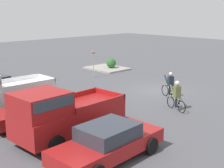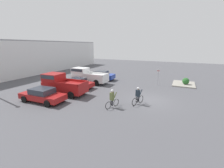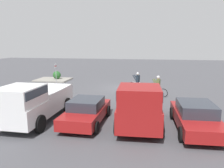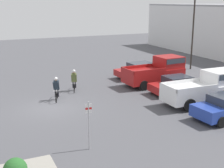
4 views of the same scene
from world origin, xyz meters
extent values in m
plane|color=#4C4C51|center=(0.00, 0.00, 0.00)|extent=(80.00, 80.00, 0.00)
cube|color=maroon|center=(-4.97, 9.58, 0.57)|extent=(2.05, 4.75, 0.56)
cube|color=#2D333D|center=(-4.97, 9.58, 1.12)|extent=(1.75, 2.18, 0.55)
cylinder|color=black|center=(-4.12, 11.12, 0.34)|extent=(0.21, 0.68, 0.67)
cylinder|color=black|center=(-5.82, 8.04, 0.34)|extent=(0.21, 0.68, 0.67)
cylinder|color=black|center=(-3.98, 8.13, 0.34)|extent=(0.21, 0.68, 0.67)
cube|color=maroon|center=(-2.17, 9.23, 0.87)|extent=(2.31, 5.20, 1.02)
cube|color=maroon|center=(-2.25, 10.76, 1.85)|extent=(1.99, 2.14, 0.96)
cube|color=#333D47|center=(-2.25, 10.76, 2.06)|extent=(2.04, 1.98, 0.42)
cube|color=maroon|center=(-3.10, 8.16, 1.50)|extent=(0.24, 3.06, 0.25)
cube|color=maroon|center=(-1.14, 8.26, 1.50)|extent=(0.24, 3.06, 0.25)
cube|color=maroon|center=(-2.04, 6.72, 1.50)|extent=(2.05, 0.19, 0.25)
cylinder|color=black|center=(-3.28, 10.76, 0.40)|extent=(0.26, 0.80, 0.79)
cylinder|color=black|center=(-1.23, 10.86, 0.40)|extent=(0.26, 0.80, 0.79)
cylinder|color=black|center=(-3.11, 7.60, 0.40)|extent=(0.26, 0.80, 0.79)
cylinder|color=black|center=(-1.07, 7.70, 0.40)|extent=(0.26, 0.80, 0.79)
cube|color=maroon|center=(0.63, 9.60, 0.54)|extent=(1.83, 4.23, 0.56)
cube|color=#2D333D|center=(0.63, 9.60, 1.08)|extent=(1.63, 1.91, 0.51)
cylinder|color=black|center=(-0.25, 10.96, 0.30)|extent=(0.19, 0.61, 0.61)
cylinder|color=black|center=(-0.28, 8.26, 0.30)|extent=(0.19, 0.61, 0.61)
cylinder|color=black|center=(1.51, 8.25, 0.30)|extent=(0.19, 0.61, 0.61)
cube|color=white|center=(3.43, 9.57, 0.86)|extent=(1.98, 5.50, 0.94)
cube|color=white|center=(2.48, 8.47, 1.45)|extent=(0.09, 3.29, 0.25)
cube|color=white|center=(4.36, 8.46, 1.45)|extent=(0.09, 3.29, 0.25)
cube|color=white|center=(3.42, 6.86, 1.45)|extent=(1.96, 0.09, 0.25)
cylinder|color=black|center=(2.44, 7.87, 0.43)|extent=(0.22, 0.87, 0.87)
cylinder|color=black|center=(4.40, 7.86, 0.43)|extent=(0.22, 0.87, 0.87)
cylinder|color=black|center=(5.41, 7.73, 0.32)|extent=(0.22, 0.66, 0.65)
cylinder|color=black|center=(7.23, 7.86, 0.32)|extent=(0.22, 0.66, 0.65)
torus|color=black|center=(-1.01, 0.62, 0.36)|extent=(0.74, 0.30, 0.76)
torus|color=black|center=(-2.00, 0.97, 0.36)|extent=(0.74, 0.30, 0.76)
cylinder|color=white|center=(-1.51, 0.80, 0.54)|extent=(0.53, 0.22, 0.40)
cylinder|color=white|center=(-1.51, 0.80, 0.76)|extent=(0.56, 0.23, 0.04)
cylinder|color=white|center=(-1.68, 0.86, 0.54)|extent=(0.05, 0.05, 0.37)
cylinder|color=white|center=(-1.14, 0.67, 0.79)|extent=(0.18, 0.44, 0.02)
cylinder|color=black|center=(-1.58, 0.92, 0.50)|extent=(0.15, 0.15, 0.57)
cylinder|color=black|center=(-1.64, 0.75, 0.50)|extent=(0.15, 0.15, 0.57)
cube|color=#1E2833|center=(-1.56, 0.82, 1.10)|extent=(0.35, 0.42, 0.64)
cylinder|color=#1E2833|center=(-1.30, 0.91, 1.10)|extent=(0.52, 0.26, 0.68)
cylinder|color=#1E2833|center=(-1.42, 0.59, 1.10)|extent=(0.52, 0.26, 0.68)
sphere|color=tan|center=(-1.53, 0.81, 1.52)|extent=(0.20, 0.20, 0.20)
sphere|color=silver|center=(-1.53, 0.81, 1.57)|extent=(0.22, 0.22, 0.22)
torus|color=black|center=(-2.80, 2.50, 0.33)|extent=(0.68, 0.28, 0.70)
torus|color=black|center=(-3.76, 2.84, 0.33)|extent=(0.68, 0.28, 0.70)
cylinder|color=white|center=(-3.28, 2.67, 0.50)|extent=(0.51, 0.21, 0.37)
cylinder|color=white|center=(-3.28, 2.67, 0.69)|extent=(0.54, 0.22, 0.04)
cylinder|color=white|center=(-3.45, 2.73, 0.50)|extent=(0.05, 0.05, 0.34)
cylinder|color=white|center=(-2.92, 2.54, 0.72)|extent=(0.18, 0.44, 0.02)
cylinder|color=black|center=(-3.35, 2.79, 0.46)|extent=(0.15, 0.15, 0.52)
cylinder|color=black|center=(-3.41, 2.62, 0.46)|extent=(0.15, 0.15, 0.52)
cube|color=#5B6638|center=(-3.33, 2.69, 1.06)|extent=(0.35, 0.42, 0.68)
cylinder|color=#5B6638|center=(-3.08, 2.78, 1.06)|extent=(0.51, 0.25, 0.73)
cylinder|color=#5B6638|center=(-3.19, 2.46, 1.06)|extent=(0.51, 0.25, 0.73)
sphere|color=tan|center=(-3.30, 2.68, 1.52)|extent=(0.23, 0.23, 0.23)
sphere|color=silver|center=(-3.30, 2.68, 1.58)|extent=(0.25, 0.25, 0.25)
cylinder|color=#9E9EA3|center=(6.64, 0.23, 1.19)|extent=(0.06, 0.06, 2.38)
cube|color=white|center=(6.64, 0.23, 2.06)|extent=(0.06, 0.30, 0.45)
cube|color=red|center=(6.64, 0.23, 2.06)|extent=(0.06, 0.30, 0.10)
cube|color=gray|center=(8.58, -3.14, 0.07)|extent=(3.80, 2.93, 0.15)
sphere|color=#286028|center=(8.21, -3.36, 0.61)|extent=(0.92, 0.92, 0.92)
camera|label=1|loc=(-12.85, 17.05, 5.53)|focal=50.00mm
camera|label=2|loc=(-14.78, -2.78, 5.50)|focal=24.00mm
camera|label=3|loc=(-2.77, 20.48, 4.24)|focal=35.00mm
camera|label=4|loc=(19.45, -4.39, 6.85)|focal=50.00mm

